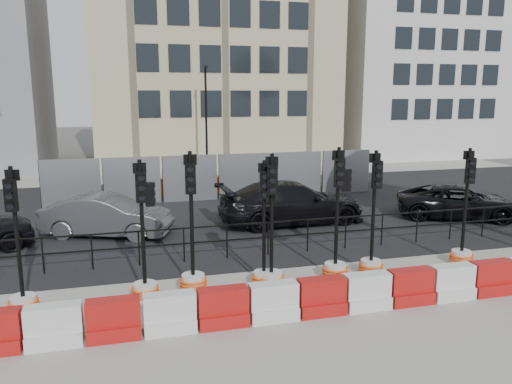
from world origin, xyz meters
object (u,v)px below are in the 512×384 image
object	(u,v)px
traffic_signal_d	(264,257)
car_c	(292,203)
traffic_signal_h	(463,241)
traffic_signal_a	(21,284)

from	to	relation	value
traffic_signal_d	car_c	xyz separation A→B (m)	(2.54, 5.45, 0.03)
traffic_signal_d	traffic_signal_h	world-z (taller)	traffic_signal_h
traffic_signal_h	car_c	bearing A→B (deg)	134.91
traffic_signal_a	traffic_signal_h	bearing A→B (deg)	10.51
traffic_signal_h	car_c	xyz separation A→B (m)	(-3.07, 5.30, 0.10)
traffic_signal_a	traffic_signal_h	world-z (taller)	traffic_signal_h
car_c	traffic_signal_d	bearing A→B (deg)	152.27
traffic_signal_d	traffic_signal_h	distance (m)	5.62
traffic_signal_d	car_c	world-z (taller)	traffic_signal_d
traffic_signal_a	traffic_signal_h	xyz separation A→B (m)	(10.96, 0.27, 0.01)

